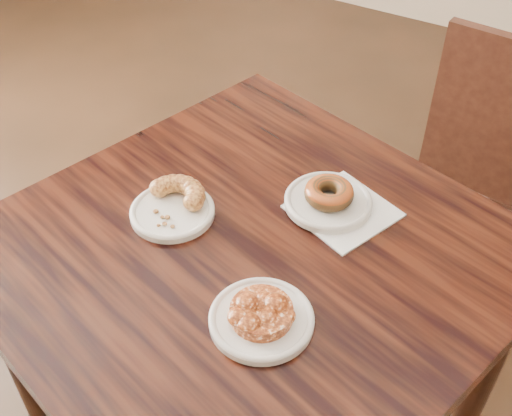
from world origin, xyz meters
The scene contains 8 objects.
cafe_table centered at (0.10, -0.05, 0.38)m, with size 0.85×0.85×0.75m, color black.
napkin centered at (0.20, 0.12, 0.75)m, with size 0.17×0.17×0.00m, color white.
plate_donut centered at (0.17, 0.12, 0.76)m, with size 0.17×0.17×0.01m, color silver.
plate_cruller centered at (-0.07, -0.05, 0.76)m, with size 0.16×0.16×0.01m, color white.
plate_fritter centered at (0.20, -0.18, 0.76)m, with size 0.17×0.17×0.01m, color silver.
glazed_donut centered at (0.17, 0.12, 0.78)m, with size 0.09×0.09×0.03m, color #8E3A14.
apple_fritter centered at (0.20, -0.18, 0.78)m, with size 0.14×0.14×0.03m, color #4A1807, non-canonical shape.
cruller_fragment centered at (-0.07, -0.05, 0.78)m, with size 0.13×0.13×0.04m, color brown, non-canonical shape.
Camera 1 is at (0.51, -0.73, 1.57)m, focal length 45.00 mm.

